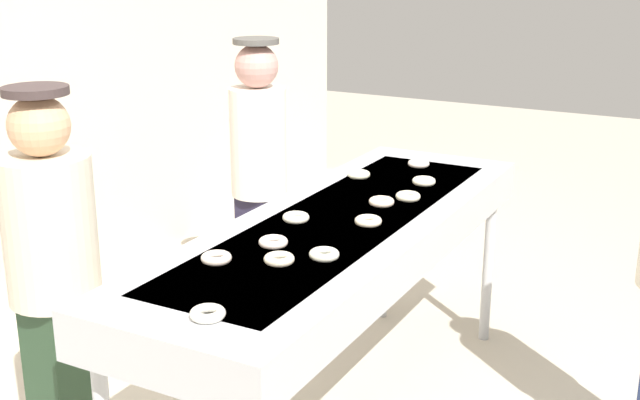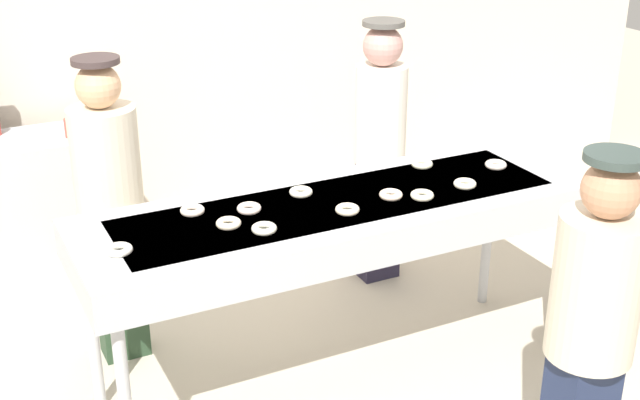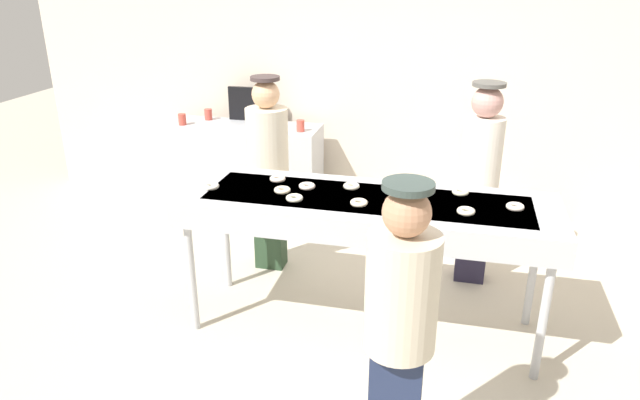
# 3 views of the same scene
# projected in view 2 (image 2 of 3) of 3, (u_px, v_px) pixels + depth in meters

# --- Properties ---
(ground_plane) EXTENTS (16.00, 16.00, 0.00)m
(ground_plane) POSITION_uv_depth(u_px,v_px,m) (337.00, 377.00, 4.43)
(ground_plane) COLOR beige
(back_wall) EXTENTS (8.00, 0.12, 2.92)m
(back_wall) POSITION_uv_depth(u_px,v_px,m) (185.00, 22.00, 5.71)
(back_wall) COLOR beige
(back_wall) RESTS_ON ground
(fryer_conveyor) EXTENTS (2.52, 0.79, 1.01)m
(fryer_conveyor) POSITION_uv_depth(u_px,v_px,m) (338.00, 219.00, 4.07)
(fryer_conveyor) COLOR #B7BABF
(fryer_conveyor) RESTS_ON ground
(sugar_donut_0) EXTENTS (0.14, 0.14, 0.03)m
(sugar_donut_0) POSITION_uv_depth(u_px,v_px,m) (249.00, 208.00, 3.91)
(sugar_donut_0) COLOR white
(sugar_donut_0) RESTS_ON fryer_conveyor
(sugar_donut_1) EXTENTS (0.13, 0.13, 0.03)m
(sugar_donut_1) POSITION_uv_depth(u_px,v_px,m) (192.00, 210.00, 3.89)
(sugar_donut_1) COLOR #F9E3CC
(sugar_donut_1) RESTS_ON fryer_conveyor
(sugar_donut_2) EXTENTS (0.14, 0.14, 0.03)m
(sugar_donut_2) POSITION_uv_depth(u_px,v_px,m) (391.00, 195.00, 4.06)
(sugar_donut_2) COLOR #FEE3C3
(sugar_donut_2) RESTS_ON fryer_conveyor
(sugar_donut_3) EXTENTS (0.12, 0.12, 0.03)m
(sugar_donut_3) POSITION_uv_depth(u_px,v_px,m) (347.00, 209.00, 3.90)
(sugar_donut_3) COLOR #FCEBC6
(sugar_donut_3) RESTS_ON fryer_conveyor
(sugar_donut_4) EXTENTS (0.13, 0.13, 0.03)m
(sugar_donut_4) POSITION_uv_depth(u_px,v_px,m) (229.00, 223.00, 3.76)
(sugar_donut_4) COLOR #F8E8C2
(sugar_donut_4) RESTS_ON fryer_conveyor
(sugar_donut_5) EXTENTS (0.14, 0.14, 0.03)m
(sugar_donut_5) POSITION_uv_depth(u_px,v_px,m) (465.00, 184.00, 4.19)
(sugar_donut_5) COLOR #F6EECC
(sugar_donut_5) RESTS_ON fryer_conveyor
(sugar_donut_6) EXTENTS (0.14, 0.14, 0.03)m
(sugar_donut_6) POSITION_uv_depth(u_px,v_px,m) (422.00, 164.00, 4.45)
(sugar_donut_6) COLOR #EFF0C7
(sugar_donut_6) RESTS_ON fryer_conveyor
(sugar_donut_7) EXTENTS (0.15, 0.15, 0.03)m
(sugar_donut_7) POSITION_uv_depth(u_px,v_px,m) (301.00, 192.00, 4.10)
(sugar_donut_7) COLOR white
(sugar_donut_7) RESTS_ON fryer_conveyor
(sugar_donut_8) EXTENTS (0.15, 0.15, 0.03)m
(sugar_donut_8) POSITION_uv_depth(u_px,v_px,m) (119.00, 250.00, 3.52)
(sugar_donut_8) COLOR white
(sugar_donut_8) RESTS_ON fryer_conveyor
(sugar_donut_9) EXTENTS (0.12, 0.12, 0.03)m
(sugar_donut_9) POSITION_uv_depth(u_px,v_px,m) (422.00, 195.00, 4.06)
(sugar_donut_9) COLOR #EEE7C2
(sugar_donut_9) RESTS_ON fryer_conveyor
(sugar_donut_10) EXTENTS (0.16, 0.16, 0.03)m
(sugar_donut_10) POSITION_uv_depth(u_px,v_px,m) (496.00, 165.00, 4.44)
(sugar_donut_10) COLOR white
(sugar_donut_10) RESTS_ON fryer_conveyor
(sugar_donut_11) EXTENTS (0.15, 0.15, 0.03)m
(sugar_donut_11) POSITION_uv_depth(u_px,v_px,m) (264.00, 228.00, 3.71)
(sugar_donut_11) COLOR white
(sugar_donut_11) RESTS_ON fryer_conveyor
(worker_baker) EXTENTS (0.34, 0.34, 1.65)m
(worker_baker) POSITION_uv_depth(u_px,v_px,m) (110.00, 195.00, 4.28)
(worker_baker) COLOR #273E28
(worker_baker) RESTS_ON ground
(worker_assistant) EXTENTS (0.31, 0.31, 1.64)m
(worker_assistant) POSITION_uv_depth(u_px,v_px,m) (380.00, 140.00, 5.11)
(worker_assistant) COLOR #262238
(worker_assistant) RESTS_ON ground
(customer_waiting) EXTENTS (0.33, 0.33, 1.62)m
(customer_waiting) POSITION_uv_depth(u_px,v_px,m) (590.00, 332.00, 3.14)
(customer_waiting) COLOR #202B4A
(customer_waiting) RESTS_ON ground
(paper_cup_0) EXTENTS (0.08, 0.08, 0.11)m
(paper_cup_0) POSITION_uv_depth(u_px,v_px,m) (71.00, 128.00, 5.06)
(paper_cup_0) COLOR #CC4C3F
(paper_cup_0) RESTS_ON prep_counter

